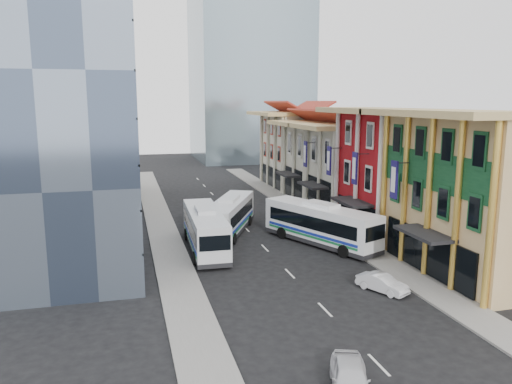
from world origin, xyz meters
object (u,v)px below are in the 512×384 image
object	(u,v)px
office_tower	(58,78)
sedan_right	(382,283)
bus_right	(321,223)
sedan_left	(350,378)
shophouse_tan	(477,196)
bus_left_near	(205,229)
bus_left_far	(230,215)

from	to	relation	value
office_tower	sedan_right	xyz separation A→B (m)	(22.05, -16.16, -14.39)
bus_right	sedan_right	xyz separation A→B (m)	(-0.24, -12.01, -1.39)
office_tower	sedan_left	xyz separation A→B (m)	(14.52, -26.86, -14.28)
office_tower	sedan_left	distance (m)	33.70
shophouse_tan	bus_left_near	xyz separation A→B (m)	(-19.28, 10.93, -4.06)
bus_left_far	bus_left_near	bearing A→B (deg)	-97.75
bus_left_far	bus_right	xyz separation A→B (m)	(7.28, -6.08, 0.13)
office_tower	sedan_right	size ratio (longest dim) A/B	8.10
sedan_right	bus_left_near	bearing A→B (deg)	100.67
bus_left_far	sedan_right	bearing A→B (deg)	-43.24
bus_left_far	sedan_right	xyz separation A→B (m)	(7.05, -18.10, -1.25)
shophouse_tan	bus_left_far	bearing A→B (deg)	135.11
sedan_right	sedan_left	bearing A→B (deg)	-152.76
bus_left_far	sedan_left	xyz separation A→B (m)	(-0.48, -28.80, -1.14)
shophouse_tan	sedan_right	bearing A→B (deg)	-166.46
office_tower	bus_left_far	world-z (taller)	office_tower
sedan_left	sedan_right	distance (m)	13.08
sedan_right	office_tower	bearing A→B (deg)	116.14
bus_left_near	bus_right	world-z (taller)	bus_right
bus_right	shophouse_tan	bearing A→B (deg)	-72.84
sedan_left	sedan_right	size ratio (longest dim) A/B	1.15
bus_right	sedan_right	bearing A→B (deg)	-115.46
shophouse_tan	sedan_right	distance (m)	10.67
bus_right	bus_left_far	bearing A→B (deg)	115.80
office_tower	bus_right	bearing A→B (deg)	-10.54
bus_left_far	bus_right	world-z (taller)	bus_right
shophouse_tan	bus_right	bearing A→B (deg)	131.49
bus_left_near	bus_left_far	bearing A→B (deg)	58.59
bus_left_far	office_tower	bearing A→B (deg)	-147.15
bus_left_near	bus_right	bearing A→B (deg)	-3.97
bus_right	sedan_right	world-z (taller)	bus_right
office_tower	sedan_right	distance (m)	30.89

